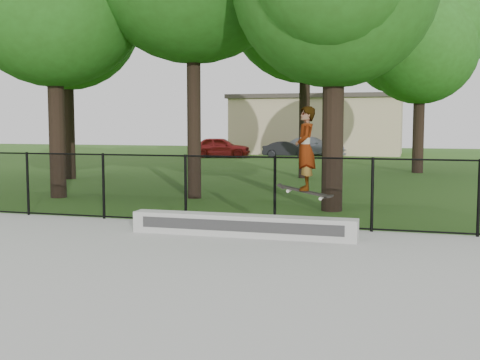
{
  "coord_description": "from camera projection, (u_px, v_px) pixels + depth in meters",
  "views": [
    {
      "loc": [
        4.74,
        -6.33,
        2.24
      ],
      "look_at": [
        1.73,
        4.2,
        1.2
      ],
      "focal_mm": 45.0,
      "sensor_mm": 36.0,
      "label": 1
    }
  ],
  "objects": [
    {
      "name": "car_b",
      "position": [
        287.0,
        150.0,
        39.28
      ],
      "size": [
        3.01,
        1.5,
        1.05
      ],
      "primitive_type": "imported",
      "rotation": [
        0.0,
        0.0,
        1.71
      ],
      "color": "black",
      "rests_on": "ground"
    },
    {
      "name": "concrete_slab",
      "position": [
        17.0,
        299.0,
        7.57
      ],
      "size": [
        14.0,
        12.0,
        0.06
      ],
      "primitive_type": "cube",
      "color": "#A5A5A0",
      "rests_on": "ground"
    },
    {
      "name": "grind_ledge",
      "position": [
        242.0,
        226.0,
        11.6
      ],
      "size": [
        4.42,
        0.4,
        0.41
      ],
      "primitive_type": "cube",
      "color": "#A6A6A1",
      "rests_on": "concrete_slab"
    },
    {
      "name": "chainlink_fence",
      "position": [
        186.0,
        189.0,
        13.14
      ],
      "size": [
        16.06,
        0.06,
        1.5
      ],
      "color": "black",
      "rests_on": "concrete_slab"
    },
    {
      "name": "distant_building",
      "position": [
        318.0,
        124.0,
        44.28
      ],
      "size": [
        12.4,
        6.4,
        4.3
      ],
      "color": "tan",
      "rests_on": "ground"
    },
    {
      "name": "car_c",
      "position": [
        314.0,
        146.0,
        41.77
      ],
      "size": [
        4.5,
        2.82,
        1.32
      ],
      "primitive_type": "imported",
      "rotation": [
        0.0,
        0.0,
        1.32
      ],
      "color": "#979CAB",
      "rests_on": "ground"
    },
    {
      "name": "car_a",
      "position": [
        220.0,
        147.0,
        39.41
      ],
      "size": [
        4.13,
        2.22,
        1.34
      ],
      "primitive_type": "imported",
      "rotation": [
        0.0,
        0.0,
        1.74
      ],
      "color": "maroon",
      "rests_on": "ground"
    },
    {
      "name": "ground",
      "position": [
        17.0,
        301.0,
        7.57
      ],
      "size": [
        100.0,
        100.0,
        0.0
      ],
      "primitive_type": "plane",
      "color": "#2A5618",
      "rests_on": "ground"
    },
    {
      "name": "skater_airborne",
      "position": [
        305.0,
        151.0,
        10.94
      ],
      "size": [
        0.83,
        0.63,
        1.7
      ],
      "color": "black",
      "rests_on": "ground"
    }
  ]
}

